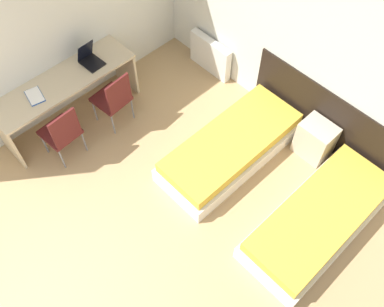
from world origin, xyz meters
The scene contains 13 objects.
ground_plane centered at (0.00, 0.00, 0.00)m, with size 20.00×20.00×0.00m, color tan.
wall_back centered at (0.00, 3.75, 1.35)m, with size 5.36×0.05×2.70m.
wall_left centered at (-2.21, 1.86, 1.35)m, with size 0.05×4.73×2.70m.
headboard_panel centered at (0.83, 3.71, 0.47)m, with size 2.40×0.03×0.95m.
bed_near_window centered at (0.11, 2.66, 0.19)m, with size 0.86×2.04×0.39m.
bed_near_door centered at (1.55, 2.66, 0.19)m, with size 0.86×2.04×0.39m.
nightstand centered at (0.83, 3.51, 0.28)m, with size 0.45×0.35×0.55m.
radiator centered at (-1.25, 3.63, 0.28)m, with size 0.76×0.12×0.57m.
desk centered at (-1.89, 1.52, 0.60)m, with size 0.59×1.98×0.78m.
chair_near_laptop centered at (-1.41, 1.94, 0.50)m, with size 0.48×0.48×0.91m.
chair_near_notebook centered at (-1.41, 1.11, 0.50)m, with size 0.47×0.47×0.91m.
laptop centered at (-1.90, 1.98, 0.84)m, with size 0.32×0.26×0.30m.
open_notebook centered at (-1.89, 1.11, 0.79)m, with size 0.33×0.24×0.02m.
Camera 1 is at (2.11, 0.03, 4.83)m, focal length 40.00 mm.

